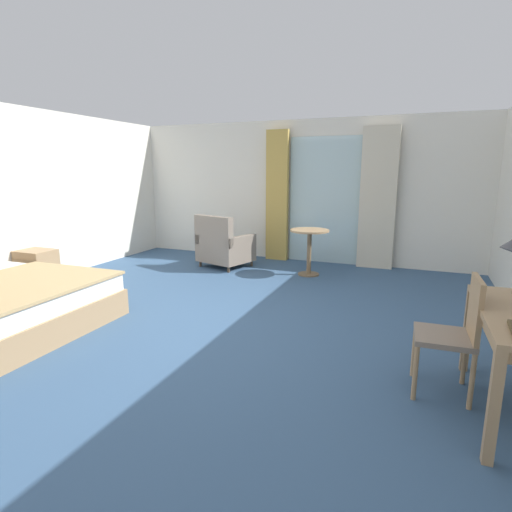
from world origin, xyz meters
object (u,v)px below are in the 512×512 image
desk_chair (456,330)px  armchair_by_window (223,247)px  nightstand (37,269)px  round_cafe_table (309,242)px

desk_chair → armchair_by_window: size_ratio=0.94×
nightstand → round_cafe_table: (3.40, 2.12, 0.26)m
desk_chair → armchair_by_window: 4.54m
armchair_by_window → desk_chair: bearing=-41.7°
nightstand → desk_chair: (5.29, -0.91, 0.23)m
nightstand → desk_chair: 5.37m
desk_chair → nightstand: bearing=170.2°
nightstand → armchair_by_window: armchair_by_window is taller
nightstand → desk_chair: bearing=-9.8°
desk_chair → round_cafe_table: (-1.89, 3.03, 0.03)m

